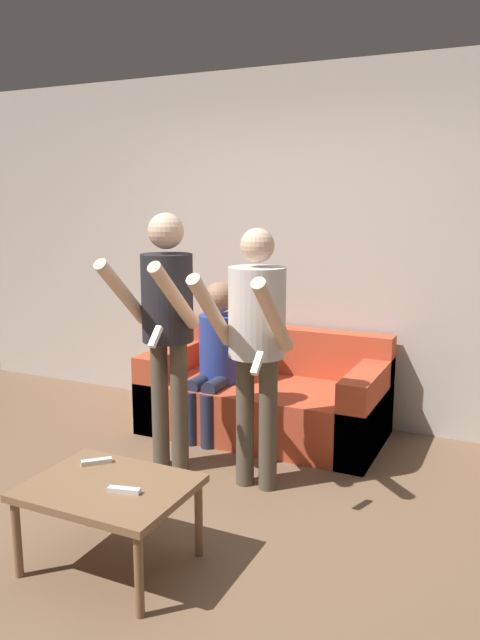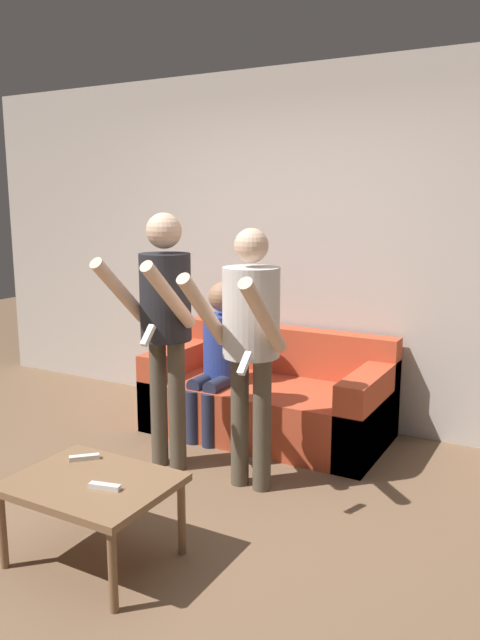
# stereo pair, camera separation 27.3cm
# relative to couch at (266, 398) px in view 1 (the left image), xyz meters

# --- Properties ---
(ground_plane) EXTENTS (14.00, 14.00, 0.00)m
(ground_plane) POSITION_rel_couch_xyz_m (0.06, -1.58, -0.26)
(ground_plane) COLOR brown
(wall_back) EXTENTS (6.40, 0.06, 2.70)m
(wall_back) POSITION_rel_couch_xyz_m (0.06, 0.46, 1.09)
(wall_back) COLOR beige
(wall_back) RESTS_ON ground_plane
(couch) EXTENTS (1.74, 0.87, 0.74)m
(couch) POSITION_rel_couch_xyz_m (0.00, 0.00, 0.00)
(couch) COLOR #C64C2D
(couch) RESTS_ON ground_plane
(person_standing_left) EXTENTS (0.44, 0.63, 1.64)m
(person_standing_left) POSITION_rel_couch_xyz_m (-0.30, -0.88, 0.76)
(person_standing_left) COLOR brown
(person_standing_left) RESTS_ON ground_plane
(person_standing_right) EXTENTS (0.45, 0.64, 1.56)m
(person_standing_right) POSITION_rel_couch_xyz_m (0.30, -0.88, 0.71)
(person_standing_right) COLOR brown
(person_standing_right) RESTS_ON ground_plane
(person_seated) EXTENTS (0.30, 0.53, 1.13)m
(person_seated) POSITION_rel_couch_xyz_m (-0.31, -0.19, 0.36)
(person_seated) COLOR #282D47
(person_seated) RESTS_ON ground_plane
(coffee_table) EXTENTS (0.75, 0.59, 0.41)m
(coffee_table) POSITION_rel_couch_xyz_m (0.02, -1.93, 0.11)
(coffee_table) COLOR #846042
(coffee_table) RESTS_ON ground_plane
(remote_near) EXTENTS (0.15, 0.07, 0.02)m
(remote_near) POSITION_rel_couch_xyz_m (0.14, -1.97, 0.17)
(remote_near) COLOR white
(remote_near) RESTS_ON coffee_table
(remote_far) EXTENTS (0.13, 0.13, 0.02)m
(remote_far) POSITION_rel_couch_xyz_m (-0.17, -1.77, 0.17)
(remote_far) COLOR white
(remote_far) RESTS_ON coffee_table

